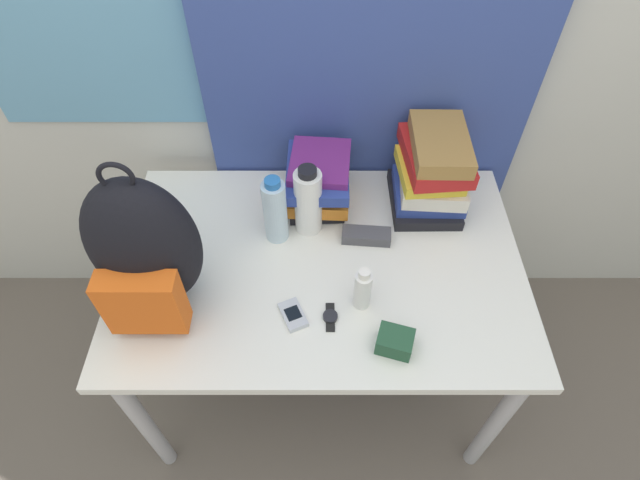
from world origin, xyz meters
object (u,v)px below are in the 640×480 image
water_bottle (275,211)px  sunscreen_bottle (363,289)px  backpack (144,250)px  sunglasses_case (366,236)px  wristwatch (330,317)px  book_stack_center (432,172)px  cell_phone (293,315)px  sports_bottle (308,201)px  book_stack_left (318,181)px  camera_pouch (395,341)px

water_bottle → sunscreen_bottle: 0.36m
backpack → sunglasses_case: bearing=19.8°
backpack → wristwatch: backpack is taller
book_stack_center → water_bottle: (-0.48, -0.15, -0.02)m
cell_phone → wristwatch: cell_phone is taller
backpack → sports_bottle: 0.49m
book_stack_center → cell_phone: book_stack_center is taller
cell_phone → wristwatch: size_ratio=1.19×
sports_bottle → sunscreen_bottle: sports_bottle is taller
book_stack_center → cell_phone: bearing=-133.8°
wristwatch → sunglasses_case: bearing=67.8°
sunglasses_case → wristwatch: sunglasses_case is taller
book_stack_left → wristwatch: (0.04, -0.45, -0.09)m
sunscreen_bottle → sports_bottle: bearing=117.7°
book_stack_center → sunscreen_bottle: bearing=-120.4°
cell_phone → camera_pouch: size_ratio=0.99×
backpack → cell_phone: size_ratio=4.53×
sunscreen_bottle → wristwatch: 0.12m
book_stack_left → sunscreen_bottle: book_stack_left is taller
sports_bottle → camera_pouch: sports_bottle is taller
sports_bottle → cell_phone: (-0.04, -0.33, -0.11)m
backpack → sports_bottle: bearing=33.0°
sports_bottle → book_stack_center: bearing=16.1°
backpack → book_stack_center: backpack is taller
sunscreen_bottle → cell_phone: bearing=-167.2°
camera_pouch → sports_bottle: bearing=118.6°
backpack → book_stack_center: 0.88m
book_stack_center → sunglasses_case: (-0.21, -0.17, -0.11)m
book_stack_left → sunglasses_case: size_ratio=1.75×
book_stack_left → cell_phone: 0.46m
backpack → sunglasses_case: 0.65m
sunscreen_bottle → book_stack_left: bearing=107.0°
wristwatch → camera_pouch: bearing=-27.9°
cell_phone → camera_pouch: 0.28m
book_stack_center → sports_bottle: book_stack_center is taller
water_bottle → book_stack_left: bearing=50.1°
backpack → cell_phone: bearing=-10.2°
cell_phone → backpack: bearing=169.8°
book_stack_left → camera_pouch: 0.58m
sunscreen_bottle → camera_pouch: (0.08, -0.14, -0.04)m
wristwatch → sports_bottle: bearing=100.8°
sunglasses_case → wristwatch: (-0.11, -0.28, -0.01)m
book_stack_left → wristwatch: 0.46m
book_stack_center → water_bottle: size_ratio=1.21×
sports_bottle → wristwatch: bearing=-79.2°
backpack → book_stack_left: (0.44, 0.38, -0.12)m
backpack → water_bottle: 0.40m
wristwatch → sunscreen_bottle: bearing=28.3°
water_bottle → camera_pouch: water_bottle is taller
book_stack_left → book_stack_center: book_stack_center is taller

